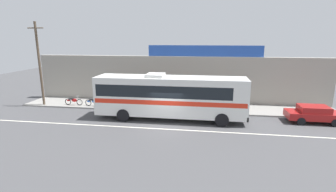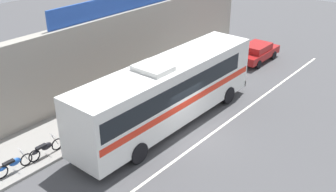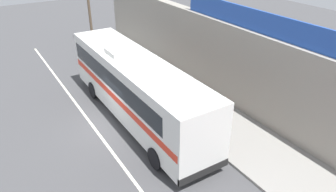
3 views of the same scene
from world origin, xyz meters
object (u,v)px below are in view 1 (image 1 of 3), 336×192
Objects in this scene: utility_pole at (39,63)px; motorcycle_black at (94,102)px; motorcycle_orange at (110,102)px; pedestrian_far_left at (178,98)px; intercity_bus at (169,95)px; motorcycle_green at (73,101)px; parked_car at (314,114)px.

motorcycle_black is at bearing 2.26° from utility_pole.
pedestrian_far_left reaches higher than motorcycle_orange.
utility_pole is at bearing 170.33° from intercity_bus.
intercity_bus is 1.53× the size of utility_pole.
motorcycle_orange is at bearing -175.34° from pedestrian_far_left.
utility_pole reaches higher than motorcycle_orange.
intercity_bus is at bearing -13.88° from motorcycle_green.
utility_pole is 4.84× the size of pedestrian_far_left.
pedestrian_far_left is (8.19, 0.50, 0.53)m from motorcycle_black.
intercity_bus reaches higher than pedestrian_far_left.
motorcycle_green is at bearing 166.12° from intercity_bus.
intercity_bus is at bearing -9.67° from utility_pole.
parked_car reaches higher than motorcycle_black.
parked_car is at bearing -3.25° from utility_pole.
motorcycle_green is 1.12× the size of pedestrian_far_left.
pedestrian_far_left reaches higher than motorcycle_black.
utility_pole is 4.32× the size of motorcycle_green.
utility_pole reaches higher than intercity_bus.
utility_pole is 7.74m from motorcycle_orange.
motorcycle_green is 10.37m from pedestrian_far_left.
intercity_bus is 13.32m from utility_pole.
parked_car is at bearing -4.72° from motorcycle_black.
pedestrian_far_left is at bearing 3.52° from motorcycle_black.
utility_pole is 6.37m from motorcycle_black.
intercity_bus is 7.41× the size of pedestrian_far_left.
parked_car is 19.39m from motorcycle_black.
intercity_bus is 3.10m from pedestrian_far_left.
utility_pole is at bearing 176.75° from parked_car.
utility_pole reaches higher than pedestrian_far_left.
intercity_bus is 2.90× the size of parked_car.
motorcycle_black is 8.22m from pedestrian_far_left.
motorcycle_orange is (6.80, 0.17, -3.70)m from utility_pole.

